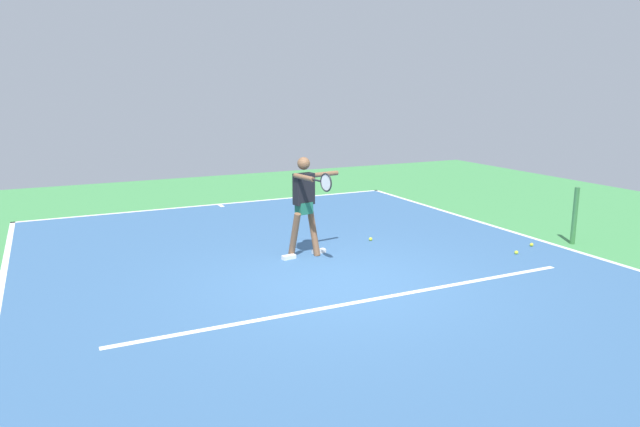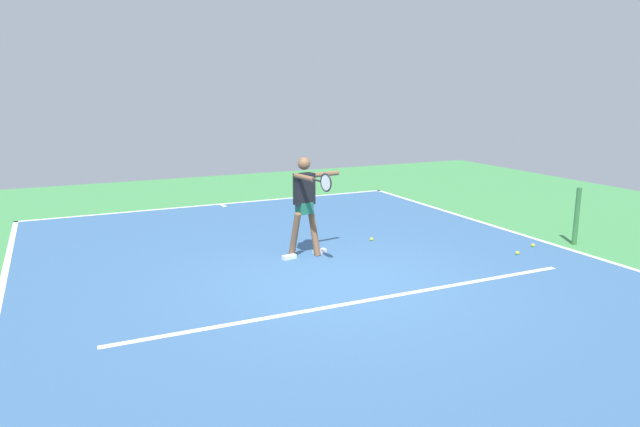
% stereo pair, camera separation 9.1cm
% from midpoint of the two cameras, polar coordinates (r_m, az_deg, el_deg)
% --- Properties ---
extents(ground_plane, '(22.32, 22.32, 0.00)m').
position_cam_midpoint_polar(ground_plane, '(8.73, 1.51, -6.72)').
color(ground_plane, '#428E4C').
extents(court_surface, '(9.23, 13.05, 0.00)m').
position_cam_midpoint_polar(court_surface, '(8.73, 1.51, -6.71)').
color(court_surface, '#38608E').
rests_on(court_surface, ground_plane).
extents(court_line_baseline_near, '(9.23, 0.10, 0.01)m').
position_cam_midpoint_polar(court_line_baseline_near, '(14.60, -10.15, 0.91)').
color(court_line_baseline_near, white).
rests_on(court_line_baseline_near, ground_plane).
extents(court_line_sideline_left, '(0.10, 13.05, 0.01)m').
position_cam_midpoint_polar(court_line_sideline_left, '(11.47, 22.30, -2.97)').
color(court_line_sideline_left, white).
rests_on(court_line_sideline_left, ground_plane).
extents(court_line_service, '(6.93, 0.10, 0.01)m').
position_cam_midpoint_polar(court_line_service, '(8.00, 4.43, -8.55)').
color(court_line_service, white).
rests_on(court_line_service, ground_plane).
extents(court_line_centre_mark, '(0.10, 0.30, 0.01)m').
position_cam_midpoint_polar(court_line_centre_mark, '(14.41, -9.93, 0.77)').
color(court_line_centre_mark, white).
rests_on(court_line_centre_mark, ground_plane).
extents(net_post, '(0.09, 0.09, 1.07)m').
position_cam_midpoint_polar(net_post, '(11.61, 23.68, -0.21)').
color(net_post, '#38753D').
rests_on(net_post, ground_plane).
extents(tennis_player, '(1.13, 1.25, 1.73)m').
position_cam_midpoint_polar(tennis_player, '(9.73, -1.73, 1.31)').
color(tennis_player, brown).
rests_on(tennis_player, ground_plane).
extents(tennis_ball_near_player, '(0.07, 0.07, 0.07)m').
position_cam_midpoint_polar(tennis_ball_near_player, '(10.64, 18.61, -3.67)').
color(tennis_ball_near_player, '#CCE033').
rests_on(tennis_ball_near_player, ground_plane).
extents(tennis_ball_far_corner, '(0.07, 0.07, 0.07)m').
position_cam_midpoint_polar(tennis_ball_far_corner, '(11.00, 4.79, -2.54)').
color(tennis_ball_far_corner, '#CCE033').
rests_on(tennis_ball_far_corner, ground_plane).
extents(tennis_ball_centre_court, '(0.07, 0.07, 0.07)m').
position_cam_midpoint_polar(tennis_ball_centre_court, '(11.25, 19.97, -2.91)').
color(tennis_ball_centre_court, yellow).
rests_on(tennis_ball_centre_court, ground_plane).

